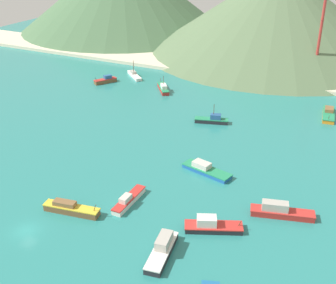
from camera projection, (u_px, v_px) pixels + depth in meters
The scene contains 15 objects.
ground at pixel (121, 157), 97.44m from camera, with size 260.00×280.00×0.50m.
fishing_boat_0 at pixel (329, 114), 117.14m from camera, with size 4.33×11.30×2.35m.
fishing_boat_1 at pixel (134, 75), 148.20m from camera, with size 9.13×8.49×5.49m.
fishing_boat_3 at pixel (129, 200), 80.26m from camera, with size 2.04×9.59×2.11m.
fishing_boat_4 at pixel (280, 211), 76.65m from camera, with size 11.39×5.39×2.70m.
fishing_boat_5 at pixel (71, 209), 77.58m from camera, with size 10.65×3.86×2.74m.
fishing_boat_8 at pixel (163, 88), 135.54m from camera, with size 7.76×9.37×4.92m.
fishing_boat_9 at pixel (212, 120), 113.29m from camera, with size 8.97×4.61×5.26m.
fishing_boat_11 at pixel (206, 169), 90.40m from camera, with size 11.25×5.47×2.03m.
fishing_boat_12 at pixel (162, 249), 67.60m from camera, with size 4.13×10.05×2.74m.
fishing_boat_13 at pixel (212, 226), 73.12m from camera, with size 10.07×6.58×2.57m.
fishing_boat_14 at pixel (106, 80), 142.56m from camera, with size 5.63×7.53×2.64m.
beach_strip at pixel (229, 69), 154.71m from camera, with size 247.00×20.37×1.20m, color beige.
hill_central at pixel (278, 11), 169.27m from camera, with size 101.67×101.67×33.40m.
radio_tower at pixel (321, 31), 136.73m from camera, with size 3.23×2.58×32.29m.
Camera 1 is at (47.72, -42.17, 45.89)m, focal length 46.59 mm.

